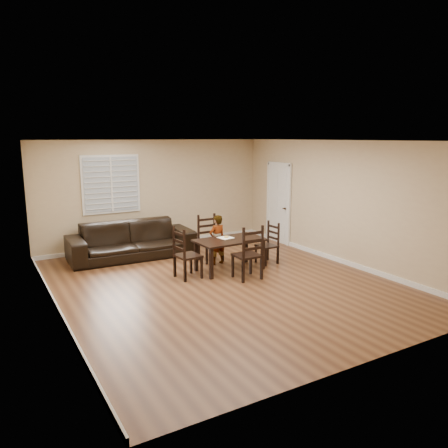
{
  "coord_description": "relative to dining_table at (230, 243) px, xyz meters",
  "views": [
    {
      "loc": [
        -3.97,
        -6.95,
        2.77
      ],
      "look_at": [
        0.44,
        0.7,
        1.0
      ],
      "focal_mm": 35.0,
      "sensor_mm": 36.0,
      "label": 1
    }
  ],
  "objects": [
    {
      "name": "donut",
      "position": [
        0.01,
        0.16,
        0.11
      ],
      "size": [
        0.1,
        0.1,
        0.04
      ],
      "color": "gold",
      "rests_on": "napkin"
    },
    {
      "name": "room",
      "position": [
        -0.53,
        -0.5,
        1.23
      ],
      "size": [
        6.04,
        7.04,
        2.72
      ],
      "color": "#CAB288",
      "rests_on": "ground"
    },
    {
      "name": "napkin",
      "position": [
        -0.0,
        0.16,
        0.09
      ],
      "size": [
        0.31,
        0.31,
        0.0
      ],
      "primitive_type": "cube",
      "rotation": [
        0.0,
        0.0,
        0.13
      ],
      "color": "white",
      "rests_on": "dining_table"
    },
    {
      "name": "chair_right",
      "position": [
        1.09,
        0.03,
        -0.16
      ],
      "size": [
        0.41,
        0.43,
        0.92
      ],
      "rotation": [
        0.0,
        0.0,
        -1.52
      ],
      "color": "black",
      "rests_on": "ground"
    },
    {
      "name": "chair_left",
      "position": [
        -1.1,
        -0.04,
        -0.1
      ],
      "size": [
        0.48,
        0.51,
        1.04
      ],
      "rotation": [
        0.0,
        0.0,
        1.67
      ],
      "color": "black",
      "rests_on": "ground"
    },
    {
      "name": "sofa",
      "position": [
        -1.48,
        1.97,
        -0.16
      ],
      "size": [
        2.88,
        1.21,
        0.83
      ],
      "primitive_type": "imported",
      "rotation": [
        0.0,
        0.0,
        -0.04
      ],
      "color": "black",
      "rests_on": "ground"
    },
    {
      "name": "chair_near",
      "position": [
        -0.02,
        0.93,
        -0.1
      ],
      "size": [
        0.47,
        0.44,
        1.05
      ],
      "rotation": [
        0.0,
        0.0,
        0.0
      ],
      "color": "black",
      "rests_on": "ground"
    },
    {
      "name": "dining_table",
      "position": [
        0.0,
        0.0,
        0.0
      ],
      "size": [
        1.44,
        0.84,
        0.67
      ],
      "rotation": [
        0.0,
        0.0,
        0.03
      ],
      "color": "black",
      "rests_on": "ground"
    },
    {
      "name": "ground",
      "position": [
        -0.57,
        -0.68,
        -0.58
      ],
      "size": [
        7.0,
        7.0,
        0.0
      ],
      "primitive_type": "plane",
      "color": "brown",
      "rests_on": "ground"
    },
    {
      "name": "chair_far",
      "position": [
        0.02,
        -0.78,
        -0.08
      ],
      "size": [
        0.5,
        0.47,
        1.09
      ],
      "rotation": [
        0.0,
        0.0,
        3.13
      ],
      "color": "black",
      "rests_on": "ground"
    },
    {
      "name": "child",
      "position": [
        -0.01,
        0.51,
        -0.02
      ],
      "size": [
        0.43,
        0.31,
        1.1
      ],
      "primitive_type": "imported",
      "rotation": [
        0.0,
        0.0,
        3.26
      ],
      "color": "gray",
      "rests_on": "ground"
    }
  ]
}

